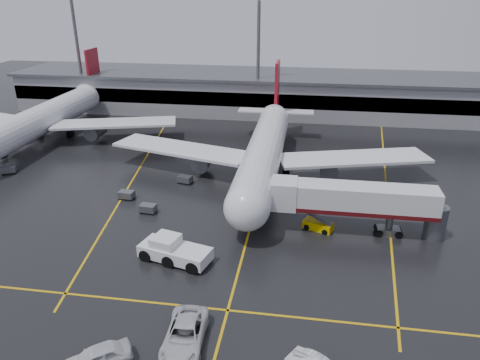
# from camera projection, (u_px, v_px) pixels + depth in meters

# --- Properties ---
(ground) EXTENTS (220.00, 220.00, 0.00)m
(ground) POSITION_uv_depth(u_px,v_px,m) (257.00, 203.00, 60.02)
(ground) COLOR black
(ground) RESTS_ON ground
(apron_line_centre) EXTENTS (0.25, 90.00, 0.02)m
(apron_line_centre) POSITION_uv_depth(u_px,v_px,m) (257.00, 202.00, 60.01)
(apron_line_centre) COLOR gold
(apron_line_centre) RESTS_ON ground
(apron_line_stop) EXTENTS (60.00, 0.25, 0.02)m
(apron_line_stop) POSITION_uv_depth(u_px,v_px,m) (228.00, 310.00, 40.05)
(apron_line_stop) COLOR gold
(apron_line_stop) RESTS_ON ground
(apron_line_left) EXTENTS (9.99, 69.35, 0.02)m
(apron_line_left) POSITION_uv_depth(u_px,v_px,m) (140.00, 167.00, 71.91)
(apron_line_left) COLOR gold
(apron_line_left) RESTS_ON ground
(apron_line_right) EXTENTS (7.57, 69.64, 0.02)m
(apron_line_right) POSITION_uv_depth(u_px,v_px,m) (386.00, 181.00, 66.55)
(apron_line_right) COLOR gold
(apron_line_right) RESTS_ON ground
(terminal) EXTENTS (122.00, 19.00, 8.60)m
(terminal) POSITION_uv_depth(u_px,v_px,m) (283.00, 93.00, 101.80)
(terminal) COLOR gray
(terminal) RESTS_ON ground
(light_mast_left) EXTENTS (3.00, 1.20, 25.45)m
(light_mast_left) POSITION_uv_depth(u_px,v_px,m) (77.00, 46.00, 98.74)
(light_mast_left) COLOR #595B60
(light_mast_left) RESTS_ON ground
(light_mast_mid) EXTENTS (3.00, 1.20, 25.45)m
(light_mast_mid) POSITION_uv_depth(u_px,v_px,m) (258.00, 50.00, 93.10)
(light_mast_mid) COLOR #595B60
(light_mast_mid) RESTS_ON ground
(main_airliner) EXTENTS (48.80, 45.60, 14.10)m
(main_airliner) POSITION_uv_depth(u_px,v_px,m) (265.00, 149.00, 67.15)
(main_airliner) COLOR silver
(main_airliner) RESTS_ON ground
(second_airliner) EXTENTS (48.80, 45.60, 14.10)m
(second_airliner) POSITION_uv_depth(u_px,v_px,m) (48.00, 116.00, 83.96)
(second_airliner) COLOR silver
(second_airliner) RESTS_ON ground
(jet_bridge) EXTENTS (19.90, 3.40, 6.05)m
(jet_bridge) POSITION_uv_depth(u_px,v_px,m) (355.00, 202.00, 51.34)
(jet_bridge) COLOR silver
(jet_bridge) RESTS_ON ground
(pushback_tractor) EXTENTS (8.07, 4.91, 2.70)m
(pushback_tractor) POSITION_uv_depth(u_px,v_px,m) (173.00, 251.00, 47.07)
(pushback_tractor) COLOR silver
(pushback_tractor) RESTS_ON ground
(belt_loader) EXTENTS (3.72, 2.67, 2.17)m
(belt_loader) POSITION_uv_depth(u_px,v_px,m) (318.00, 225.00, 53.20)
(belt_loader) COLOR #D0AA00
(belt_loader) RESTS_ON ground
(service_van_a) EXTENTS (3.50, 6.89, 1.87)m
(service_van_a) POSITION_uv_depth(u_px,v_px,m) (185.00, 335.00, 35.93)
(service_van_a) COLOR silver
(service_van_a) RESTS_ON ground
(service_van_d) EXTENTS (5.45, 4.83, 1.78)m
(service_van_d) POSITION_uv_depth(u_px,v_px,m) (96.00, 358.00, 33.75)
(service_van_d) COLOR silver
(service_van_d) RESTS_ON ground
(baggage_cart_a) EXTENTS (2.11, 1.48, 1.12)m
(baggage_cart_a) POSITION_uv_depth(u_px,v_px,m) (148.00, 208.00, 57.12)
(baggage_cart_a) COLOR #595B60
(baggage_cart_a) RESTS_ON ground
(baggage_cart_b) EXTENTS (2.10, 1.45, 1.12)m
(baggage_cart_b) POSITION_uv_depth(u_px,v_px,m) (127.00, 195.00, 60.85)
(baggage_cart_b) COLOR #595B60
(baggage_cart_b) RESTS_ON ground
(baggage_cart_c) EXTENTS (2.24, 1.71, 1.12)m
(baggage_cart_c) POSITION_uv_depth(u_px,v_px,m) (185.00, 179.00, 65.73)
(baggage_cart_c) COLOR #595B60
(baggage_cart_c) RESTS_ON ground
(baggage_cart_e) EXTENTS (2.36, 2.01, 1.12)m
(baggage_cart_e) POSITION_uv_depth(u_px,v_px,m) (9.00, 169.00, 69.20)
(baggage_cart_e) COLOR #595B60
(baggage_cart_e) RESTS_ON ground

